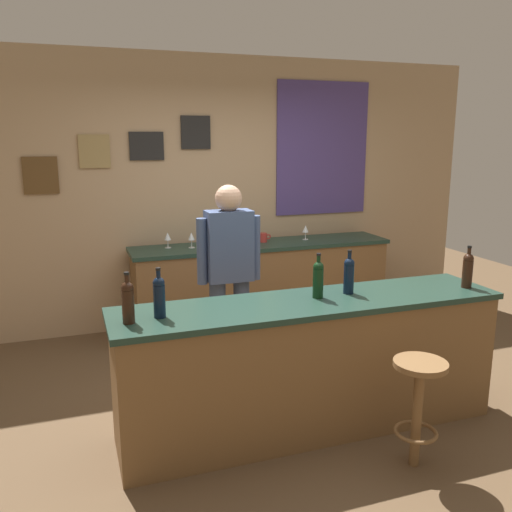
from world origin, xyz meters
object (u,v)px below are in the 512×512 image
at_px(wine_glass_a, 168,237).
at_px(wine_glass_b, 191,237).
at_px(bar_stool, 418,396).
at_px(coffee_mug, 264,237).
at_px(wine_bottle_b, 159,295).
at_px(wine_bottle_d, 349,274).
at_px(wine_bottle_a, 128,301).
at_px(wine_glass_c, 239,235).
at_px(wine_bottle_c, 318,278).
at_px(wine_glass_d, 305,229).
at_px(bartender, 229,271).
at_px(wine_bottle_e, 468,269).

height_order(wine_glass_a, wine_glass_b, same).
height_order(bar_stool, wine_glass_b, wine_glass_b).
xyz_separation_m(wine_glass_a, coffee_mug, (1.00, -0.03, -0.06)).
distance_m(wine_bottle_b, wine_bottle_d, 1.32).
bearing_deg(wine_bottle_a, coffee_mug, 52.99).
bearing_deg(wine_bottle_a, wine_glass_c, 57.21).
relative_size(wine_glass_b, coffee_mug, 1.24).
bearing_deg(wine_bottle_c, wine_bottle_b, -177.31).
relative_size(bar_stool, wine_glass_c, 4.39).
relative_size(wine_glass_a, coffee_mug, 1.24).
height_order(wine_bottle_a, wine_glass_d, wine_bottle_a).
xyz_separation_m(wine_bottle_c, wine_glass_a, (-0.63, 2.09, -0.05)).
bearing_deg(wine_glass_a, coffee_mug, -1.63).
relative_size(wine_bottle_a, wine_bottle_b, 1.00).
bearing_deg(wine_glass_b, wine_glass_d, 1.33).
distance_m(wine_bottle_c, wine_glass_a, 2.19).
bearing_deg(bartender, coffee_mug, 58.76).
height_order(wine_bottle_c, wine_glass_b, wine_bottle_c).
bearing_deg(wine_bottle_e, wine_bottle_d, 170.26).
bearing_deg(wine_bottle_b, wine_bottle_e, -1.98).
height_order(wine_bottle_d, coffee_mug, wine_bottle_d).
relative_size(bartender, wine_glass_b, 10.45).
bearing_deg(wine_bottle_d, wine_glass_c, 95.20).
distance_m(wine_bottle_b, wine_glass_b, 2.17).
height_order(wine_bottle_a, wine_bottle_b, same).
distance_m(bar_stool, wine_bottle_a, 1.82).
height_order(bar_stool, wine_bottle_d, wine_bottle_d).
relative_size(wine_bottle_c, wine_glass_d, 1.97).
bearing_deg(wine_glass_c, wine_bottle_c, -92.00).
bearing_deg(wine_glass_a, bar_stool, -70.26).
distance_m(wine_bottle_a, wine_glass_b, 2.28).
xyz_separation_m(wine_bottle_b, wine_glass_d, (1.91, 2.10, -0.05)).
distance_m(bar_stool, wine_glass_d, 2.81).
bearing_deg(wine_glass_a, wine_bottle_e, -51.72).
bearing_deg(wine_glass_b, coffee_mug, 3.43).
distance_m(wine_bottle_b, wine_glass_a, 2.19).
distance_m(wine_bottle_b, wine_glass_d, 2.84).
height_order(bar_stool, wine_bottle_b, wine_bottle_b).
height_order(wine_bottle_c, coffee_mug, wine_bottle_c).
xyz_separation_m(wine_bottle_a, coffee_mug, (1.63, 2.16, -0.11)).
xyz_separation_m(wine_bottle_e, coffee_mug, (-0.75, 2.19, -0.11)).
relative_size(bar_stool, wine_bottle_b, 2.22).
distance_m(bartender, wine_bottle_c, 0.93).
bearing_deg(wine_bottle_e, wine_glass_b, 125.49).
xyz_separation_m(wine_bottle_b, wine_glass_c, (1.14, 2.02, -0.05)).
relative_size(wine_bottle_a, wine_glass_a, 1.97).
bearing_deg(wine_bottle_e, bar_stool, -144.64).
xyz_separation_m(wine_bottle_a, wine_glass_b, (0.85, 2.11, -0.05)).
relative_size(wine_bottle_d, wine_glass_b, 1.97).
height_order(wine_bottle_e, wine_glass_d, wine_bottle_e).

